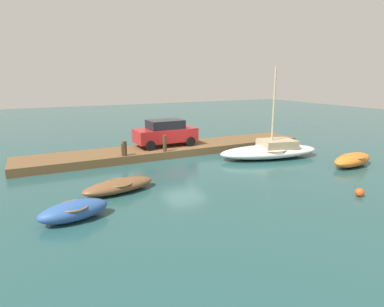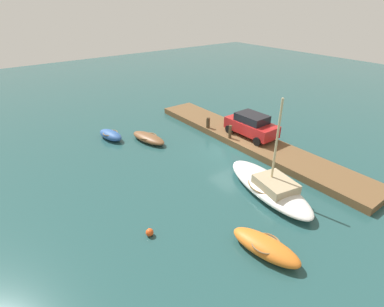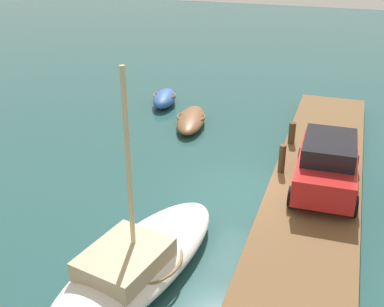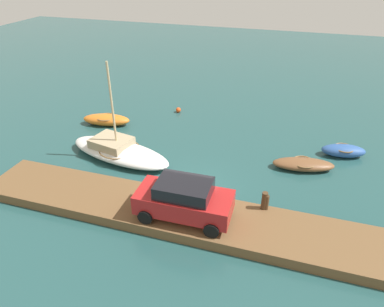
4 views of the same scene
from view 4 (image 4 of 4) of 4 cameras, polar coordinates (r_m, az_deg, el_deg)
ground_plane at (r=17.47m, az=0.27°, el=-6.54°), size 84.00×84.00×0.00m
dock_platform at (r=15.86m, az=-1.86°, el=-9.92°), size 19.40×2.96×0.49m
rowboat_orange at (r=24.77m, az=-13.83°, el=5.41°), size 3.42×1.78×0.74m
sailboat_white at (r=20.53m, az=-11.91°, el=0.49°), size 6.89×3.53×5.65m
rowboat_brown at (r=20.11m, az=17.74°, el=-1.68°), size 3.50×1.82×0.58m
dinghy_blue at (r=22.16m, az=23.52°, el=0.45°), size 2.64×1.51×0.70m
mooring_post_west at (r=16.10m, az=2.77°, el=-5.82°), size 0.23×0.23×1.02m
mooring_post_mid_west at (r=15.85m, az=11.75°, el=-7.57°), size 0.26×0.26×0.86m
mooring_post_mid_east at (r=15.89m, az=12.09°, el=-7.83°), size 0.20×0.20×0.72m
parked_car at (r=14.85m, az=-1.30°, el=-7.47°), size 4.11×2.09×1.75m
marker_buoy at (r=26.07m, az=-2.24°, el=7.13°), size 0.38×0.38×0.38m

